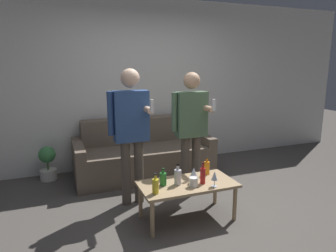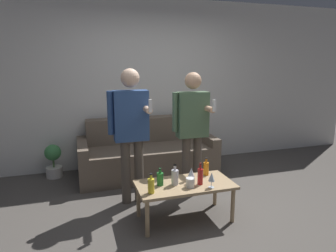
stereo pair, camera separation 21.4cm
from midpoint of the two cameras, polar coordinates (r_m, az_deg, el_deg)
ground_plane at (r=3.47m, az=7.00°, el=-17.30°), size 16.00×16.00×0.00m
wall_back at (r=4.97m, az=-2.42°, el=8.03°), size 8.00×0.06×2.70m
couch at (r=4.66m, az=-2.79°, el=-5.37°), size 2.05×0.90×0.84m
coffee_table at (r=3.31m, az=5.12°, el=-11.61°), size 1.04×0.53×0.42m
bottle_orange at (r=3.22m, az=3.25°, el=-9.64°), size 0.08×0.08×0.23m
bottle_green at (r=3.20m, az=0.42°, el=-9.99°), size 0.07×0.07×0.19m
bottle_dark at (r=3.02m, az=-1.18°, el=-11.26°), size 0.07×0.07×0.21m
bottle_yellow at (r=3.25m, az=8.06°, el=-9.43°), size 0.06×0.06×0.24m
bottle_red at (r=3.52m, az=9.01°, el=-7.96°), size 0.06×0.06×0.21m
wine_glass_near at (r=3.26m, az=6.36°, el=-8.88°), size 0.08×0.08×0.17m
wine_glass_far at (r=3.18m, az=10.24°, el=-9.60°), size 0.07×0.07×0.17m
cup_on_table at (r=3.18m, az=6.21°, el=-10.70°), size 0.09×0.09×0.10m
person_standing_left at (r=3.53m, az=-5.37°, el=0.05°), size 0.47×0.42×1.63m
person_standing_right at (r=3.81m, az=6.21°, el=0.44°), size 0.46×0.41×1.58m
potted_plant at (r=4.77m, az=-19.81°, el=-6.14°), size 0.24×0.24×0.50m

